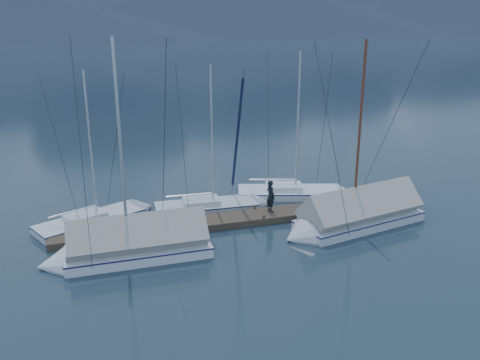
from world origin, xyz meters
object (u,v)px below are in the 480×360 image
sailboat_covered_near (351,218)px  sailboat_open_left (105,218)px  sailboat_open_mid (221,206)px  person (271,196)px  sailboat_covered_far (125,248)px  sailboat_open_right (304,194)px

sailboat_covered_near → sailboat_open_left: bearing=159.0°
sailboat_open_left → sailboat_open_mid: bearing=-1.6°
sailboat_open_mid → person: 2.96m
sailboat_covered_far → person: 7.89m
sailboat_open_left → person: size_ratio=5.05×
sailboat_open_mid → sailboat_covered_near: (5.35, -4.16, 0.34)m
sailboat_open_left → sailboat_covered_far: 4.58m
sailboat_open_left → sailboat_covered_near: 12.11m
sailboat_open_right → sailboat_covered_near: (0.37, -4.71, 0.33)m
sailboat_open_left → sailboat_open_right: 10.94m
sailboat_open_left → sailboat_open_mid: size_ratio=0.99×
sailboat_open_mid → sailboat_covered_far: (-5.36, -4.36, 0.34)m
sailboat_open_right → sailboat_open_mid: bearing=-173.8°
sailboat_covered_far → sailboat_open_left: bearing=97.4°
sailboat_covered_far → person: (7.45, 2.51, 0.66)m
sailboat_open_right → sailboat_covered_far: size_ratio=0.88×
sailboat_open_right → sailboat_covered_far: bearing=-154.6°
sailboat_covered_near → person: 4.06m
sailboat_open_mid → sailboat_covered_near: bearing=-37.9°
sailboat_covered_near → person: sailboat_covered_near is taller
sailboat_open_mid → sailboat_open_right: size_ratio=0.94×
sailboat_open_left → sailboat_covered_near: (11.30, -4.33, 0.34)m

